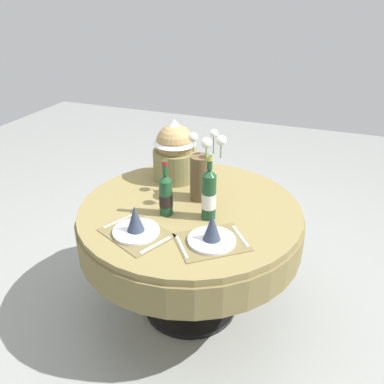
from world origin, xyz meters
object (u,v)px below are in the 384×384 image
Objects in this scene: wine_bottle_left at (166,195)px; flower_vase at (201,172)px; place_setting_right at (212,234)px; gift_tub_back_left at (175,148)px; wine_bottle_centre at (209,194)px; dining_table at (190,227)px; place_setting_left at (136,226)px.

flower_vase is at bearing 62.29° from wine_bottle_left.
place_setting_right is 1.33× the size of wine_bottle_left.
gift_tub_back_left is at bearing 126.33° from place_setting_right.
wine_bottle_left is 0.47m from gift_tub_back_left.
place_setting_right is 1.06× the size of gift_tub_back_left.
wine_bottle_centre is at bearing -60.19° from flower_vase.
place_setting_left is at bearing -114.66° from dining_table.
place_setting_right is 1.02× the size of flower_vase.
wine_bottle_left reaches higher than dining_table.
dining_table is 3.57× the size of wine_bottle_centre.
wine_bottle_left is at bearing 74.24° from place_setting_left.
wine_bottle_centre is 0.54m from gift_tub_back_left.
wine_bottle_left is at bearing -117.71° from flower_vase.
place_setting_left is 1.30× the size of wine_bottle_left.
place_setting_left is 0.52m from flower_vase.
wine_bottle_left is at bearing -128.91° from dining_table.
place_setting_right is 0.78m from gift_tub_back_left.
gift_tub_back_left is (-0.13, 0.44, 0.09)m from wine_bottle_left.
place_setting_right is (0.39, 0.06, 0.00)m from place_setting_left.
place_setting_left is (-0.16, -0.35, 0.18)m from dining_table.
wine_bottle_centre is at bearing -29.31° from dining_table.
place_setting_left is at bearing -170.96° from place_setting_right.
wine_bottle_left is (-0.12, -0.23, -0.05)m from flower_vase.
flower_vase reaches higher than gift_tub_back_left.
wine_bottle_centre reaches higher than dining_table.
place_setting_right is at bearing -67.57° from wine_bottle_centre.
place_setting_right reaches higher than dining_table.
wine_bottle_left is 0.24m from wine_bottle_centre.
gift_tub_back_left is at bearing 95.36° from place_setting_left.
wine_bottle_left reaches higher than place_setting_left.
flower_vase reaches higher than place_setting_right.
flower_vase reaches higher than wine_bottle_centre.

